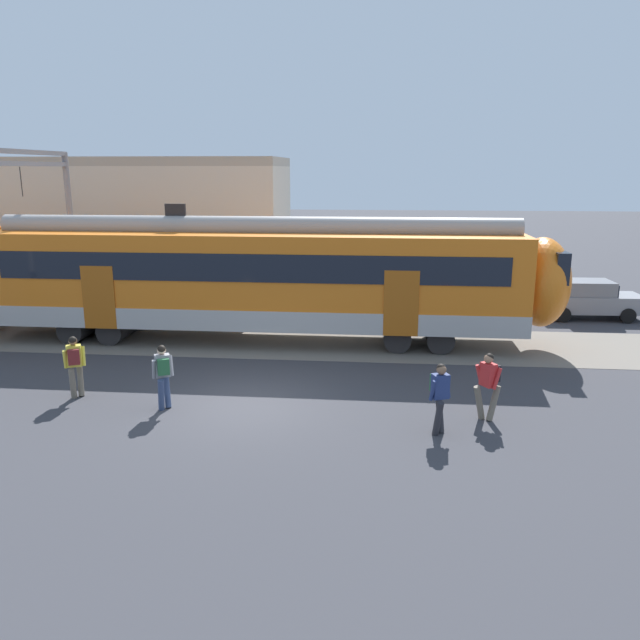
% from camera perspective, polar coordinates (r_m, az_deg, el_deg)
% --- Properties ---
extents(ground_plane, '(160.00, 160.00, 0.00)m').
position_cam_1_polar(ground_plane, '(16.23, -6.71, -7.63)').
color(ground_plane, '#38383D').
extents(pedestrian_yellow, '(0.52, 0.71, 1.67)m').
position_cam_1_polar(pedestrian_yellow, '(17.45, -21.52, -3.56)').
color(pedestrian_yellow, '#6B6051').
rests_on(pedestrian_yellow, ground).
extents(pedestrian_grey, '(0.51, 0.71, 1.67)m').
position_cam_1_polar(pedestrian_grey, '(15.94, -14.17, -4.59)').
color(pedestrian_grey, navy).
rests_on(pedestrian_grey, ground).
extents(pedestrian_navy, '(0.53, 0.71, 1.67)m').
position_cam_1_polar(pedestrian_navy, '(14.32, 10.87, -6.50)').
color(pedestrian_navy, '#28282D').
rests_on(pedestrian_navy, ground).
extents(pedestrian_red, '(0.71, 0.50, 1.67)m').
position_cam_1_polar(pedestrian_red, '(15.35, 15.16, -5.36)').
color(pedestrian_red, '#6B6051').
rests_on(pedestrian_red, ground).
extents(parked_car_grey, '(4.05, 1.85, 1.54)m').
position_cam_1_polar(parked_car_grey, '(27.30, 23.36, 1.76)').
color(parked_car_grey, gray).
rests_on(parked_car_grey, ground).
extents(catenary_gantry, '(0.24, 6.64, 6.53)m').
position_cam_1_polar(catenary_gantry, '(24.28, -25.38, 8.67)').
color(catenary_gantry, gray).
rests_on(catenary_gantry, ground).
extents(background_building, '(19.53, 5.00, 9.20)m').
position_cam_1_polar(background_building, '(32.38, -20.94, 8.01)').
color(background_building, beige).
rests_on(background_building, ground).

